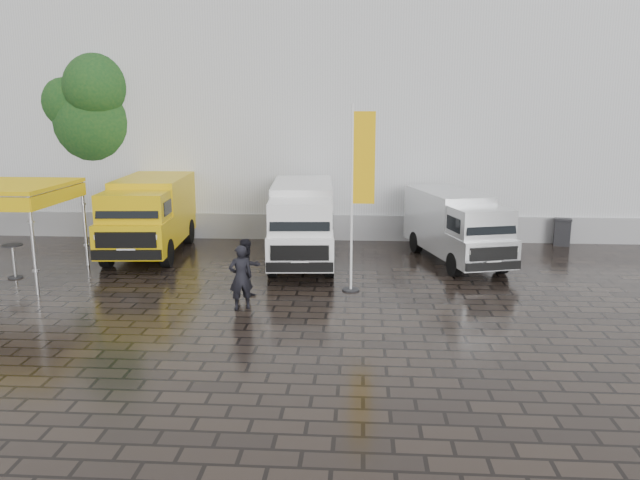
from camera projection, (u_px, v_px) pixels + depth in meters
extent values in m
plane|color=black|center=(363.00, 302.00, 16.87)|extent=(120.00, 120.00, 0.00)
cube|color=silver|center=(405.00, 89.00, 31.07)|extent=(44.00, 16.00, 12.00)
cube|color=gray|center=(414.00, 228.00, 24.39)|extent=(44.00, 0.15, 1.00)
cylinder|color=silver|center=(85.00, 225.00, 20.48)|extent=(0.10, 0.10, 2.76)
cylinder|color=silver|center=(33.00, 247.00, 17.27)|extent=(0.10, 0.10, 2.76)
cube|color=gold|center=(4.00, 186.00, 18.67)|extent=(3.49, 3.49, 0.12)
cylinder|color=black|center=(351.00, 290.00, 17.95)|extent=(0.50, 0.50, 0.04)
cylinder|color=white|center=(352.00, 200.00, 17.40)|extent=(0.07, 0.07, 5.27)
cube|color=#F6B60C|center=(364.00, 158.00, 17.13)|extent=(0.60, 0.03, 2.53)
cylinder|color=black|center=(109.00, 185.00, 26.37)|extent=(0.53, 0.53, 3.82)
sphere|color=#133C19|center=(104.00, 121.00, 25.81)|extent=(4.20, 4.20, 4.20)
sphere|color=#133C19|center=(96.00, 79.00, 26.36)|extent=(2.48, 2.48, 2.48)
cylinder|color=black|center=(14.00, 261.00, 19.15)|extent=(0.60, 0.60, 1.05)
cube|color=black|center=(562.00, 232.00, 23.67)|extent=(0.76, 0.76, 1.03)
imported|color=black|center=(241.00, 277.00, 16.14)|extent=(0.74, 0.62, 1.71)
imported|color=black|center=(247.00, 268.00, 17.16)|extent=(1.01, 1.01, 1.65)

